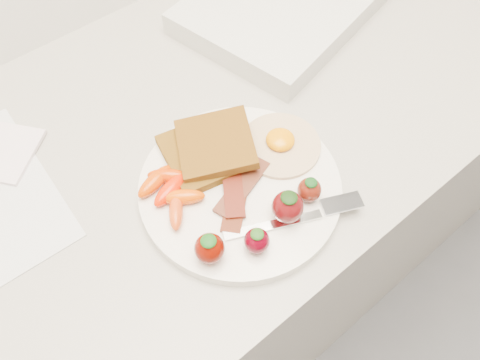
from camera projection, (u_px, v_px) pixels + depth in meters
counter at (205, 253)px, 1.07m from camera, size 2.00×0.60×0.90m
plate at (240, 188)px, 0.63m from camera, size 0.27×0.27×0.02m
toast_lower at (205, 153)px, 0.64m from camera, size 0.12×0.12×0.01m
toast_upper at (215, 144)px, 0.63m from camera, size 0.14×0.14×0.02m
fried_egg at (280, 144)px, 0.65m from camera, size 0.13×0.13×0.02m
bacon_strips at (237, 190)px, 0.61m from camera, size 0.11×0.11×0.01m
baby_carrots at (170, 190)px, 0.60m from camera, size 0.08×0.10×0.02m
strawberries at (265, 221)px, 0.57m from camera, size 0.18×0.06×0.05m
fork at (305, 215)px, 0.59m from camera, size 0.18×0.09×0.00m
appliance at (281, 6)px, 0.81m from camera, size 0.37×0.32×0.04m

